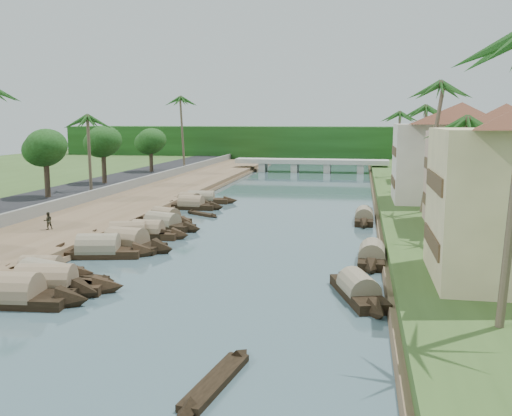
# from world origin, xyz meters

# --- Properties ---
(ground) EXTENTS (220.00, 220.00, 0.00)m
(ground) POSITION_xyz_m (0.00, 0.00, 0.00)
(ground) COLOR #3E565D
(ground) RESTS_ON ground
(left_bank) EXTENTS (10.00, 180.00, 0.80)m
(left_bank) POSITION_xyz_m (-16.00, 20.00, 0.40)
(left_bank) COLOR brown
(left_bank) RESTS_ON ground
(right_bank) EXTENTS (16.00, 180.00, 1.20)m
(right_bank) POSITION_xyz_m (19.00, 20.00, 0.60)
(right_bank) COLOR #324D1E
(right_bank) RESTS_ON ground
(road) EXTENTS (8.00, 180.00, 1.40)m
(road) POSITION_xyz_m (-24.50, 20.00, 0.70)
(road) COLOR black
(road) RESTS_ON ground
(retaining_wall) EXTENTS (0.40, 180.00, 1.10)m
(retaining_wall) POSITION_xyz_m (-20.20, 20.00, 1.35)
(retaining_wall) COLOR slate
(retaining_wall) RESTS_ON left_bank
(treeline) EXTENTS (120.00, 14.00, 8.00)m
(treeline) POSITION_xyz_m (0.00, 100.00, 4.00)
(treeline) COLOR #14330E
(treeline) RESTS_ON ground
(bridge) EXTENTS (28.00, 4.00, 2.40)m
(bridge) POSITION_xyz_m (0.00, 72.00, 1.72)
(bridge) COLOR #A4A59A
(bridge) RESTS_ON ground
(building_mid) EXTENTS (14.11, 14.11, 9.70)m
(building_mid) POSITION_xyz_m (19.99, 14.00, 6.13)
(building_mid) COLOR tan
(building_mid) RESTS_ON right_bank
(building_far) EXTENTS (15.59, 15.59, 10.20)m
(building_far) POSITION_xyz_m (18.99, 28.00, 6.38)
(building_far) COLOR beige
(building_far) RESTS_ON right_bank
(building_distant) EXTENTS (12.62, 12.62, 9.20)m
(building_distant) POSITION_xyz_m (19.99, 48.00, 5.88)
(building_distant) COLOR beige
(building_distant) RESTS_ON right_bank
(sampan_1) EXTENTS (8.99, 2.86, 2.58)m
(sampan_1) POSITION_xyz_m (-8.95, -7.18, 0.42)
(sampan_1) COLOR black
(sampan_1) RESTS_ON ground
(sampan_2) EXTENTS (9.31, 3.31, 2.38)m
(sampan_2) POSITION_xyz_m (-8.26, -4.86, 0.42)
(sampan_2) COLOR black
(sampan_2) RESTS_ON ground
(sampan_3) EXTENTS (8.88, 4.83, 2.35)m
(sampan_3) POSITION_xyz_m (-8.77, -4.06, 0.42)
(sampan_3) COLOR black
(sampan_3) RESTS_ON ground
(sampan_4) EXTENTS (6.99, 2.45, 1.99)m
(sampan_4) POSITION_xyz_m (-10.13, -2.29, 0.41)
(sampan_4) COLOR black
(sampan_4) RESTS_ON ground
(sampan_5) EXTENTS (8.37, 3.42, 2.56)m
(sampan_5) POSITION_xyz_m (-8.03, 5.91, 0.42)
(sampan_5) COLOR black
(sampan_5) RESTS_ON ground
(sampan_6) EXTENTS (8.59, 3.69, 2.47)m
(sampan_6) POSITION_xyz_m (-9.14, 3.57, 0.42)
(sampan_6) COLOR black
(sampan_6) RESTS_ON ground
(sampan_7) EXTENTS (8.39, 4.29, 2.21)m
(sampan_7) POSITION_xyz_m (-9.43, 9.41, 0.42)
(sampan_7) COLOR black
(sampan_7) RESTS_ON ground
(sampan_8) EXTENTS (7.22, 2.11, 2.22)m
(sampan_8) POSITION_xyz_m (-8.03, 10.28, 0.42)
(sampan_8) COLOR black
(sampan_8) RESTS_ON ground
(sampan_9) EXTENTS (8.59, 4.34, 2.16)m
(sampan_9) POSITION_xyz_m (-8.23, 14.38, 0.41)
(sampan_9) COLOR black
(sampan_9) RESTS_ON ground
(sampan_10) EXTENTS (7.33, 4.82, 2.07)m
(sampan_10) POSITION_xyz_m (-9.01, 17.38, 0.41)
(sampan_10) COLOR black
(sampan_10) RESTS_ON ground
(sampan_11) EXTENTS (7.56, 2.07, 2.17)m
(sampan_11) POSITION_xyz_m (-9.00, 25.72, 0.41)
(sampan_11) COLOR black
(sampan_11) RESTS_ON ground
(sampan_12) EXTENTS (8.87, 2.73, 2.09)m
(sampan_12) POSITION_xyz_m (-9.12, 30.16, 0.41)
(sampan_12) COLOR black
(sampan_12) RESTS_ON ground
(sampan_13) EXTENTS (6.89, 4.32, 1.95)m
(sampan_13) POSITION_xyz_m (-10.21, 28.80, 0.41)
(sampan_13) COLOR black
(sampan_13) RESTS_ON ground
(sampan_14) EXTENTS (3.94, 8.35, 2.03)m
(sampan_14) POSITION_xyz_m (9.14, -2.75, 0.41)
(sampan_14) COLOR black
(sampan_14) RESTS_ON ground
(sampan_15) EXTENTS (1.95, 7.74, 2.08)m
(sampan_15) POSITION_xyz_m (10.00, 5.47, 0.41)
(sampan_15) COLOR black
(sampan_15) RESTS_ON ground
(sampan_16) EXTENTS (1.79, 8.21, 2.03)m
(sampan_16) POSITION_xyz_m (9.52, 21.11, 0.41)
(sampan_16) COLOR black
(sampan_16) RESTS_ON ground
(canoe_0) EXTENTS (1.91, 6.51, 0.85)m
(canoe_0) POSITION_xyz_m (4.04, -14.18, 0.10)
(canoe_0) COLOR black
(canoe_0) RESTS_ON ground
(canoe_1) EXTENTS (4.37, 1.42, 0.70)m
(canoe_1) POSITION_xyz_m (-7.36, -2.01, 0.10)
(canoe_1) COLOR black
(canoe_1) RESTS_ON ground
(canoe_2) EXTENTS (4.47, 3.38, 0.72)m
(canoe_2) POSITION_xyz_m (-6.72, 21.98, 0.10)
(canoe_2) COLOR black
(canoe_2) RESTS_ON ground
(palm_1) EXTENTS (3.20, 3.20, 10.01)m
(palm_1) POSITION_xyz_m (16.00, 7.90, 9.47)
(palm_1) COLOR brown
(palm_1) RESTS_ON ground
(palm_2) EXTENTS (3.20, 3.20, 13.17)m
(palm_2) POSITION_xyz_m (15.00, 20.52, 12.54)
(palm_2) COLOR brown
(palm_2) RESTS_ON ground
(palm_3) EXTENTS (3.20, 3.20, 11.48)m
(palm_3) POSITION_xyz_m (16.00, 37.30, 10.89)
(palm_3) COLOR brown
(palm_3) RESTS_ON ground
(palm_6) EXTENTS (3.20, 3.20, 10.13)m
(palm_6) POSITION_xyz_m (-22.00, 28.37, 9.79)
(palm_6) COLOR brown
(palm_6) RESTS_ON ground
(palm_7) EXTENTS (3.20, 3.20, 10.96)m
(palm_7) POSITION_xyz_m (14.00, 54.48, 10.40)
(palm_7) COLOR brown
(palm_7) RESTS_ON ground
(palm_8) EXTENTS (3.20, 3.20, 13.42)m
(palm_8) POSITION_xyz_m (-20.50, 59.38, 12.96)
(palm_8) COLOR brown
(palm_8) RESTS_ON ground
(tree_3) EXTENTS (4.38, 4.38, 7.06)m
(tree_3) POSITION_xyz_m (-24.00, 22.38, 6.56)
(tree_3) COLOR #453627
(tree_3) RESTS_ON ground
(tree_4) EXTENTS (4.52, 4.52, 7.26)m
(tree_4) POSITION_xyz_m (-24.00, 36.23, 6.70)
(tree_4) COLOR #453627
(tree_4) RESTS_ON ground
(tree_5) EXTENTS (4.54, 4.54, 6.66)m
(tree_5) POSITION_xyz_m (-24.00, 53.35, 6.11)
(tree_5) COLOR #453627
(tree_5) RESTS_ON ground
(tree_6) EXTENTS (4.91, 4.91, 7.63)m
(tree_6) POSITION_xyz_m (24.00, 30.18, 6.72)
(tree_6) COLOR #453627
(tree_6) RESTS_ON ground
(person_far) EXTENTS (0.88, 0.86, 1.43)m
(person_far) POSITION_xyz_m (-15.83, 8.42, 1.51)
(person_far) COLOR #333223
(person_far) RESTS_ON left_bank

